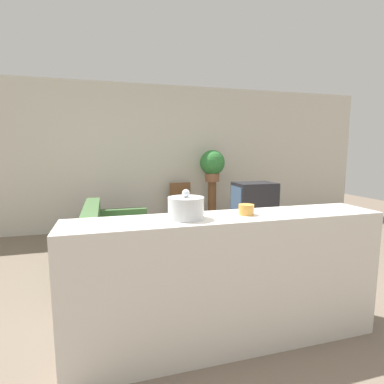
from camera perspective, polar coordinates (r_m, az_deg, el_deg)
name	(u,v)px	position (r m, az deg, el deg)	size (l,w,h in m)	color
ground_plane	(214,321)	(2.88, 4.19, -23.27)	(14.00, 14.00, 0.00)	#756656
wall_back	(153,158)	(5.80, -7.45, 6.53)	(9.00, 0.06, 2.70)	beige
couch	(118,244)	(4.10, -14.00, -9.63)	(0.92, 2.04, 0.74)	#476B3D
tv_stand	(254,225)	(5.22, 11.65, -6.27)	(0.70, 0.58, 0.44)	brown
television	(254,198)	(5.12, 11.74, -1.09)	(0.67, 0.49, 0.51)	#232328
wooden_chair	(182,204)	(5.61, -1.97, -2.31)	(0.44, 0.44, 0.88)	brown
plant_stand	(212,205)	(5.76, 3.83, -2.44)	(0.16, 0.16, 0.90)	brown
potted_plant	(212,164)	(5.67, 3.90, 5.33)	(0.47, 0.47, 0.59)	#8E5B3D
foreground_counter	(228,281)	(2.39, 6.95, -16.45)	(2.39, 0.44, 1.01)	silver
decorative_bowl	(186,208)	(2.11, -1.16, -3.00)	(0.26, 0.26, 0.21)	silver
candle_jar	(246,210)	(2.28, 10.30, -3.32)	(0.12, 0.12, 0.08)	gold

